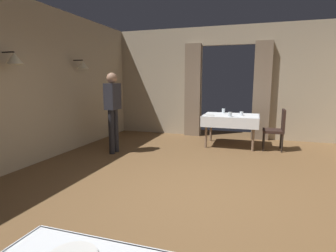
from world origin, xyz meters
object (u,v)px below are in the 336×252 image
plate_mid_c (209,115)px  chair_mid_right (277,128)px  glass_mid_d (230,114)px  glass_mid_a (241,114)px  dining_table_mid (231,119)px  person_waiter_by_doorway (113,106)px  glass_mid_b (223,111)px

plate_mid_c → chair_mid_right: bearing=6.1°
glass_mid_d → glass_mid_a: bearing=46.1°
dining_table_mid → glass_mid_a: size_ratio=13.18×
glass_mid_a → plate_mid_c: (-0.72, -0.19, -0.04)m
plate_mid_c → person_waiter_by_doorway: size_ratio=0.14×
glass_mid_b → glass_mid_a: bearing=-38.7°
glass_mid_a → glass_mid_d: size_ratio=0.92×
glass_mid_a → plate_mid_c: glass_mid_a is taller
glass_mid_b → plate_mid_c: size_ratio=0.49×
dining_table_mid → glass_mid_d: glass_mid_d is taller
chair_mid_right → glass_mid_a: bearing=177.7°
glass_mid_b → plate_mid_c: 0.62m
glass_mid_b → glass_mid_d: (0.22, -0.61, -0.01)m
chair_mid_right → glass_mid_b: size_ratio=7.89×
chair_mid_right → glass_mid_d: chair_mid_right is taller
person_waiter_by_doorway → dining_table_mid: bearing=31.3°
glass_mid_b → person_waiter_by_doorway: person_waiter_by_doorway is taller
person_waiter_by_doorway → chair_mid_right: bearing=21.5°
glass_mid_a → person_waiter_by_doorway: person_waiter_by_doorway is taller
chair_mid_right → glass_mid_b: bearing=162.4°
glass_mid_b → glass_mid_d: bearing=-70.4°
glass_mid_a → glass_mid_b: size_ratio=0.83×
dining_table_mid → person_waiter_by_doorway: size_ratio=0.75×
person_waiter_by_doorway → glass_mid_b: bearing=38.9°
person_waiter_by_doorway → glass_mid_d: bearing=25.3°
glass_mid_d → chair_mid_right: bearing=11.8°
glass_mid_b → glass_mid_d: 0.65m
glass_mid_b → plate_mid_c: (-0.26, -0.56, -0.05)m
chair_mid_right → glass_mid_a: 0.84m
glass_mid_a → person_waiter_by_doorway: 2.94m
chair_mid_right → glass_mid_d: 1.09m
plate_mid_c → person_waiter_by_doorway: bearing=-148.1°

